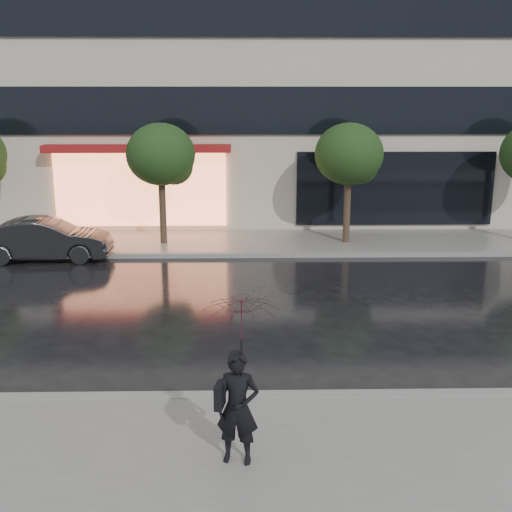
{
  "coord_description": "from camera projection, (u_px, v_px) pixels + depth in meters",
  "views": [
    {
      "loc": [
        -0.37,
        -10.56,
        4.9
      ],
      "look_at": [
        -0.1,
        3.14,
        1.4
      ],
      "focal_mm": 45.0,
      "sensor_mm": 36.0,
      "label": 1
    }
  ],
  "objects": [
    {
      "name": "sidewalk_far",
      "position": [
        255.0,
        242.0,
        21.36
      ],
      "size": [
        60.0,
        3.5,
        0.12
      ],
      "primitive_type": "cube",
      "color": "slate",
      "rests_on": "ground"
    },
    {
      "name": "parked_car",
      "position": [
        46.0,
        240.0,
        19.16
      ],
      "size": [
        3.92,
        1.52,
        1.27
      ],
      "primitive_type": "imported",
      "rotation": [
        0.0,
        0.0,
        1.62
      ],
      "color": "black",
      "rests_on": "ground"
    },
    {
      "name": "pedestrian_with_umbrella",
      "position": [
        240.0,
        353.0,
        8.19
      ],
      "size": [
        1.14,
        1.16,
        2.3
      ],
      "rotation": [
        0.0,
        0.0,
        -0.17
      ],
      "color": "black",
      "rests_on": "sidewalk_near"
    },
    {
      "name": "tree_mid_east",
      "position": [
        351.0,
        156.0,
        20.5
      ],
      "size": [
        2.2,
        2.2,
        3.99
      ],
      "color": "#33261C",
      "rests_on": "ground"
    },
    {
      "name": "sidewalk_near",
      "position": [
        274.0,
        478.0,
        8.28
      ],
      "size": [
        60.0,
        4.5,
        0.12
      ],
      "primitive_type": "cube",
      "color": "slate",
      "rests_on": "ground"
    },
    {
      "name": "curb_near",
      "position": [
        267.0,
        397.0,
        10.46
      ],
      "size": [
        60.0,
        0.25,
        0.14
      ],
      "primitive_type": "cube",
      "color": "gray",
      "rests_on": "ground"
    },
    {
      "name": "tree_mid_west",
      "position": [
        163.0,
        157.0,
        20.39
      ],
      "size": [
        2.2,
        2.2,
        3.99
      ],
      "color": "#33261C",
      "rests_on": "ground"
    },
    {
      "name": "ground",
      "position": [
        265.0,
        375.0,
        11.45
      ],
      "size": [
        120.0,
        120.0,
        0.0
      ],
      "primitive_type": "plane",
      "color": "black",
      "rests_on": "ground"
    },
    {
      "name": "curb_far",
      "position": [
        256.0,
        255.0,
        19.66
      ],
      "size": [
        60.0,
        0.25,
        0.14
      ],
      "primitive_type": "cube",
      "color": "gray",
      "rests_on": "ground"
    }
  ]
}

